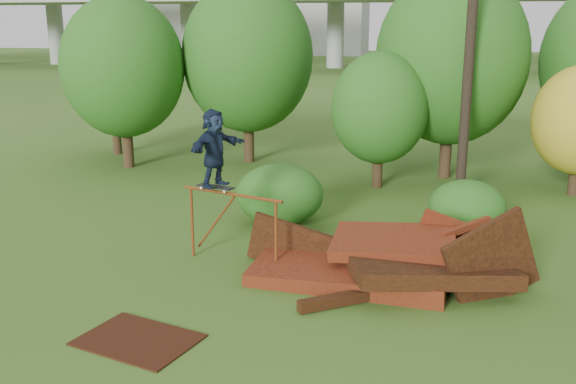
% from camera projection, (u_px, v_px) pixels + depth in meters
% --- Properties ---
extents(ground, '(240.00, 240.00, 0.00)m').
position_uv_depth(ground, '(308.00, 311.00, 11.21)').
color(ground, '#2D5116').
rests_on(ground, ground).
extents(scrap_pile, '(5.84, 3.29, 2.09)m').
position_uv_depth(scrap_pile, '(382.00, 263.00, 12.50)').
color(scrap_pile, '#3E130B').
rests_on(scrap_pile, ground).
extents(grind_rail, '(2.30, 0.81, 1.56)m').
position_uv_depth(grind_rail, '(232.00, 213.00, 13.10)').
color(grind_rail, brown).
rests_on(grind_rail, ground).
extents(skateboard, '(0.85, 0.46, 0.09)m').
position_uv_depth(skateboard, '(215.00, 187.00, 13.17)').
color(skateboard, black).
rests_on(skateboard, grind_rail).
extents(skater, '(1.06, 1.53, 1.59)m').
position_uv_depth(skater, '(214.00, 148.00, 12.97)').
color(skater, '#142035').
rests_on(skater, skateboard).
extents(flat_plate, '(2.08, 1.72, 0.03)m').
position_uv_depth(flat_plate, '(138.00, 340.00, 10.15)').
color(flat_plate, black).
rests_on(flat_plate, ground).
extents(tree_0, '(4.17, 4.17, 5.88)m').
position_uv_depth(tree_0, '(123.00, 67.00, 21.76)').
color(tree_0, black).
rests_on(tree_0, ground).
extents(tree_1, '(4.63, 4.63, 6.45)m').
position_uv_depth(tree_1, '(248.00, 57.00, 22.56)').
color(tree_1, black).
rests_on(tree_1, ground).
extents(tree_2, '(2.93, 2.93, 4.12)m').
position_uv_depth(tree_2, '(380.00, 108.00, 19.23)').
color(tree_2, black).
rests_on(tree_2, ground).
extents(tree_3, '(4.76, 4.76, 6.60)m').
position_uv_depth(tree_3, '(451.00, 58.00, 20.10)').
color(tree_3, black).
rests_on(tree_3, ground).
extents(tree_6, '(3.44, 3.44, 4.80)m').
position_uv_depth(tree_6, '(113.00, 80.00, 24.28)').
color(tree_6, black).
rests_on(tree_6, ground).
extents(shrub_left, '(2.20, 2.03, 1.52)m').
position_uv_depth(shrub_left, '(280.00, 194.00, 15.99)').
color(shrub_left, '#1C4F15').
rests_on(shrub_left, ground).
extents(shrub_right, '(1.81, 1.66, 1.29)m').
position_uv_depth(shrub_right, '(467.00, 207.00, 15.33)').
color(shrub_right, '#1C4F15').
rests_on(shrub_right, ground).
extents(utility_pole, '(1.40, 0.28, 10.72)m').
position_uv_depth(utility_pole, '(473.00, 2.00, 17.04)').
color(utility_pole, black).
rests_on(utility_pole, ground).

